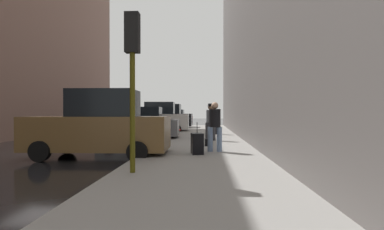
{
  "coord_description": "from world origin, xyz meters",
  "views": [
    {
      "loc": [
        6.15,
        -11.29,
        1.51
      ],
      "look_at": [
        5.33,
        6.72,
        1.34
      ],
      "focal_mm": 28.0,
      "sensor_mm": 36.0,
      "label": 1
    }
  ],
  "objects_px": {
    "parked_black_suv": "(167,117)",
    "parked_red_hatchback": "(173,118)",
    "parked_white_van": "(158,119)",
    "pedestrian_with_beanie": "(210,120)",
    "pedestrian_in_jeans": "(215,124)",
    "traffic_light": "(132,57)",
    "pedestrian_in_tan_coat": "(214,119)",
    "duffel_bag": "(209,142)",
    "parked_gray_coupe": "(140,125)",
    "fire_hydrant": "(177,129)",
    "parked_bronze_suv": "(100,127)",
    "rolling_suitcase": "(197,143)"
  },
  "relations": [
    {
      "from": "parked_black_suv",
      "to": "parked_red_hatchback",
      "type": "height_order",
      "value": "parked_black_suv"
    },
    {
      "from": "parked_white_van",
      "to": "pedestrian_with_beanie",
      "type": "distance_m",
      "value": 8.31
    },
    {
      "from": "pedestrian_in_jeans",
      "to": "parked_black_suv",
      "type": "bearing_deg",
      "value": 102.69
    },
    {
      "from": "parked_black_suv",
      "to": "pedestrian_with_beanie",
      "type": "relative_size",
      "value": 2.62
    },
    {
      "from": "parked_black_suv",
      "to": "traffic_light",
      "type": "xyz_separation_m",
      "value": [
        1.85,
        -20.66,
        1.73
      ]
    },
    {
      "from": "pedestrian_in_tan_coat",
      "to": "duffel_bag",
      "type": "height_order",
      "value": "pedestrian_in_tan_coat"
    },
    {
      "from": "parked_white_van",
      "to": "parked_gray_coupe",
      "type": "bearing_deg",
      "value": -90.0
    },
    {
      "from": "parked_black_suv",
      "to": "parked_red_hatchback",
      "type": "distance_m",
      "value": 5.2
    },
    {
      "from": "parked_white_van",
      "to": "parked_black_suv",
      "type": "bearing_deg",
      "value": 90.0
    },
    {
      "from": "fire_hydrant",
      "to": "pedestrian_in_jeans",
      "type": "distance_m",
      "value": 7.77
    },
    {
      "from": "parked_black_suv",
      "to": "parked_red_hatchback",
      "type": "bearing_deg",
      "value": 90.0
    },
    {
      "from": "parked_gray_coupe",
      "to": "pedestrian_in_tan_coat",
      "type": "relative_size",
      "value": 2.5
    },
    {
      "from": "parked_red_hatchback",
      "to": "pedestrian_with_beanie",
      "type": "height_order",
      "value": "pedestrian_with_beanie"
    },
    {
      "from": "parked_white_van",
      "to": "pedestrian_in_tan_coat",
      "type": "bearing_deg",
      "value": -39.45
    },
    {
      "from": "parked_gray_coupe",
      "to": "duffel_bag",
      "type": "xyz_separation_m",
      "value": [
        3.63,
        -3.73,
        -0.56
      ]
    },
    {
      "from": "pedestrian_in_jeans",
      "to": "pedestrian_in_tan_coat",
      "type": "relative_size",
      "value": 1.0
    },
    {
      "from": "parked_gray_coupe",
      "to": "pedestrian_in_tan_coat",
      "type": "distance_m",
      "value": 4.84
    },
    {
      "from": "pedestrian_in_jeans",
      "to": "pedestrian_with_beanie",
      "type": "height_order",
      "value": "pedestrian_with_beanie"
    },
    {
      "from": "duffel_bag",
      "to": "parked_red_hatchback",
      "type": "bearing_deg",
      "value": 100.1
    },
    {
      "from": "parked_gray_coupe",
      "to": "pedestrian_in_tan_coat",
      "type": "height_order",
      "value": "pedestrian_in_tan_coat"
    },
    {
      "from": "parked_red_hatchback",
      "to": "parked_bronze_suv",
      "type": "bearing_deg",
      "value": -90.0
    },
    {
      "from": "parked_red_hatchback",
      "to": "rolling_suitcase",
      "type": "distance_m",
      "value": 23.05
    },
    {
      "from": "parked_white_van",
      "to": "pedestrian_in_jeans",
      "type": "height_order",
      "value": "parked_white_van"
    },
    {
      "from": "pedestrian_in_tan_coat",
      "to": "parked_black_suv",
      "type": "bearing_deg",
      "value": 114.58
    },
    {
      "from": "rolling_suitcase",
      "to": "duffel_bag",
      "type": "height_order",
      "value": "rolling_suitcase"
    },
    {
      "from": "parked_gray_coupe",
      "to": "pedestrian_in_jeans",
      "type": "height_order",
      "value": "pedestrian_in_jeans"
    },
    {
      "from": "parked_red_hatchback",
      "to": "duffel_bag",
      "type": "xyz_separation_m",
      "value": [
        3.63,
        -20.39,
        -0.56
      ]
    },
    {
      "from": "parked_gray_coupe",
      "to": "parked_black_suv",
      "type": "height_order",
      "value": "parked_black_suv"
    },
    {
      "from": "parked_red_hatchback",
      "to": "traffic_light",
      "type": "relative_size",
      "value": 1.18
    },
    {
      "from": "fire_hydrant",
      "to": "pedestrian_with_beanie",
      "type": "relative_size",
      "value": 0.4
    },
    {
      "from": "parked_gray_coupe",
      "to": "rolling_suitcase",
      "type": "relative_size",
      "value": 4.1
    },
    {
      "from": "parked_bronze_suv",
      "to": "duffel_bag",
      "type": "distance_m",
      "value": 4.4
    },
    {
      "from": "traffic_light",
      "to": "pedestrian_in_tan_coat",
      "type": "bearing_deg",
      "value": 79.74
    },
    {
      "from": "traffic_light",
      "to": "rolling_suitcase",
      "type": "relative_size",
      "value": 3.46
    },
    {
      "from": "parked_black_suv",
      "to": "traffic_light",
      "type": "bearing_deg",
      "value": -84.87
    },
    {
      "from": "parked_red_hatchback",
      "to": "pedestrian_with_beanie",
      "type": "distance_m",
      "value": 18.47
    },
    {
      "from": "parked_red_hatchback",
      "to": "duffel_bag",
      "type": "relative_size",
      "value": 9.67
    },
    {
      "from": "parked_bronze_suv",
      "to": "pedestrian_with_beanie",
      "type": "relative_size",
      "value": 2.6
    },
    {
      "from": "pedestrian_in_tan_coat",
      "to": "parked_red_hatchback",
      "type": "bearing_deg",
      "value": 106.01
    },
    {
      "from": "parked_red_hatchback",
      "to": "rolling_suitcase",
      "type": "bearing_deg",
      "value": -81.95
    },
    {
      "from": "rolling_suitcase",
      "to": "pedestrian_in_jeans",
      "type": "bearing_deg",
      "value": 47.21
    },
    {
      "from": "fire_hydrant",
      "to": "pedestrian_in_tan_coat",
      "type": "height_order",
      "value": "pedestrian_in_tan_coat"
    },
    {
      "from": "pedestrian_with_beanie",
      "to": "duffel_bag",
      "type": "bearing_deg",
      "value": -92.63
    },
    {
      "from": "parked_gray_coupe",
      "to": "pedestrian_with_beanie",
      "type": "distance_m",
      "value": 4.01
    },
    {
      "from": "parked_white_van",
      "to": "parked_red_hatchback",
      "type": "height_order",
      "value": "parked_white_van"
    },
    {
      "from": "pedestrian_in_jeans",
      "to": "rolling_suitcase",
      "type": "height_order",
      "value": "pedestrian_in_jeans"
    },
    {
      "from": "parked_black_suv",
      "to": "pedestrian_in_tan_coat",
      "type": "distance_m",
      "value": 9.63
    },
    {
      "from": "parked_red_hatchback",
      "to": "pedestrian_in_jeans",
      "type": "bearing_deg",
      "value": -80.22
    },
    {
      "from": "parked_gray_coupe",
      "to": "fire_hydrant",
      "type": "xyz_separation_m",
      "value": [
        1.8,
        1.97,
        -0.35
      ]
    },
    {
      "from": "rolling_suitcase",
      "to": "duffel_bag",
      "type": "distance_m",
      "value": 2.47
    }
  ]
}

